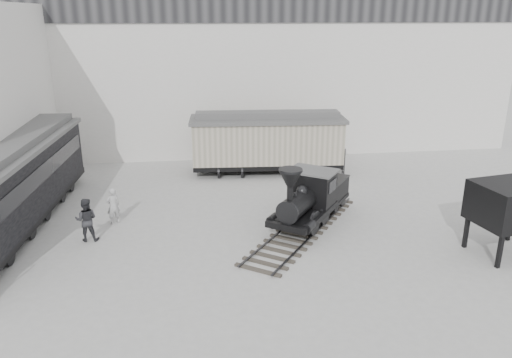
{
  "coord_description": "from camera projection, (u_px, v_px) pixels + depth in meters",
  "views": [
    {
      "loc": [
        -3.5,
        -15.74,
        8.58
      ],
      "look_at": [
        -0.84,
        3.71,
        2.0
      ],
      "focal_mm": 35.0,
      "sensor_mm": 36.0,
      "label": 1
    }
  ],
  "objects": [
    {
      "name": "visitor_a",
      "position": [
        113.0,
        206.0,
        21.11
      ],
      "size": [
        0.69,
        0.61,
        1.58
      ],
      "primitive_type": "imported",
      "rotation": [
        0.0,
        0.0,
        3.63
      ],
      "color": "#B3B3B3",
      "rests_on": "ground"
    },
    {
      "name": "north_wall",
      "position": [
        245.0,
        65.0,
        30.27
      ],
      "size": [
        34.0,
        2.51,
        11.0
      ],
      "color": "silver",
      "rests_on": "ground"
    },
    {
      "name": "visitor_b",
      "position": [
        86.0,
        220.0,
        19.48
      ],
      "size": [
        0.87,
        0.69,
        1.75
      ],
      "primitive_type": "imported",
      "rotation": [
        0.0,
        0.0,
        3.11
      ],
      "color": "#2E2F33",
      "rests_on": "ground"
    },
    {
      "name": "coal_hopper",
      "position": [
        510.0,
        209.0,
        18.14
      ],
      "size": [
        2.83,
        2.46,
        2.74
      ],
      "rotation": [
        0.0,
        0.0,
        0.17
      ],
      "color": "black",
      "rests_on": "ground"
    },
    {
      "name": "passenger_coach",
      "position": [
        13.0,
        183.0,
        20.58
      ],
      "size": [
        3.54,
        12.89,
        3.41
      ],
      "rotation": [
        0.0,
        0.0,
        -0.07
      ],
      "color": "black",
      "rests_on": "ground"
    },
    {
      "name": "locomotive",
      "position": [
        309.0,
        201.0,
        20.87
      ],
      "size": [
        6.35,
        7.8,
        2.94
      ],
      "rotation": [
        0.0,
        0.0,
        -0.63
      ],
      "color": "#3B332C",
      "rests_on": "ground"
    },
    {
      "name": "boxcar",
      "position": [
        267.0,
        141.0,
        27.59
      ],
      "size": [
        8.61,
        3.24,
        3.46
      ],
      "rotation": [
        0.0,
        0.0,
        -0.07
      ],
      "color": "black",
      "rests_on": "ground"
    },
    {
      "name": "ground",
      "position": [
        293.0,
        263.0,
        17.96
      ],
      "size": [
        90.0,
        90.0,
        0.0
      ],
      "primitive_type": "plane",
      "color": "#9E9E9B"
    }
  ]
}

